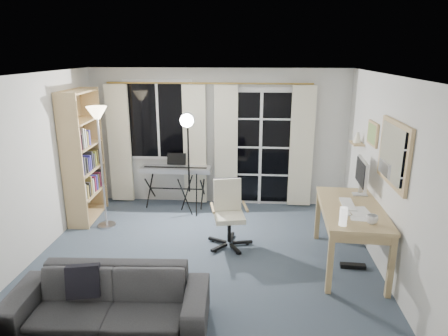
# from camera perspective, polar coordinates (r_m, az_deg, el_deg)

# --- Properties ---
(floor) EXTENTS (4.50, 4.00, 0.02)m
(floor) POSITION_cam_1_polar(r_m,az_deg,el_deg) (5.60, -2.70, -12.25)
(floor) COLOR #374350
(floor) RESTS_ON ground
(window) EXTENTS (1.20, 0.08, 1.40)m
(window) POSITION_cam_1_polar(r_m,az_deg,el_deg) (7.15, -9.35, 6.74)
(window) COLOR white
(window) RESTS_ON floor
(french_door) EXTENTS (1.32, 0.09, 2.11)m
(french_door) POSITION_cam_1_polar(r_m,az_deg,el_deg) (7.04, 5.23, 2.81)
(french_door) COLOR white
(french_door) RESTS_ON floor
(curtains) EXTENTS (3.60, 0.07, 2.13)m
(curtains) POSITION_cam_1_polar(r_m,az_deg,el_deg) (6.98, -2.06, 3.32)
(curtains) COLOR gold
(curtains) RESTS_ON floor
(bookshelf) EXTENTS (0.38, 0.99, 2.10)m
(bookshelf) POSITION_cam_1_polar(r_m,az_deg,el_deg) (6.79, -19.76, 1.13)
(bookshelf) COLOR tan
(bookshelf) RESTS_ON floor
(torchiere_lamp) EXTENTS (0.31, 0.31, 1.90)m
(torchiere_lamp) POSITION_cam_1_polar(r_m,az_deg,el_deg) (6.21, -17.49, 5.00)
(torchiere_lamp) COLOR #B2B2B7
(torchiere_lamp) RESTS_ON floor
(keyboard_piano) EXTENTS (1.23, 0.60, 0.89)m
(keyboard_piano) POSITION_cam_1_polar(r_m,az_deg,el_deg) (7.00, -6.91, -0.30)
(keyboard_piano) COLOR black
(keyboard_piano) RESTS_ON floor
(studio_light) EXTENTS (0.33, 0.35, 1.78)m
(studio_light) POSITION_cam_1_polar(r_m,az_deg,el_deg) (6.42, -5.23, 5.14)
(studio_light) COLOR black
(studio_light) RESTS_ON floor
(office_chair) EXTENTS (0.65, 0.64, 0.94)m
(office_chair) POSITION_cam_1_polar(r_m,az_deg,el_deg) (5.67, 0.60, -5.57)
(office_chair) COLOR black
(office_chair) RESTS_ON floor
(desk) EXTENTS (0.81, 1.52, 0.80)m
(desk) POSITION_cam_1_polar(r_m,az_deg,el_deg) (5.30, 17.76, -6.30)
(desk) COLOR tan
(desk) RESTS_ON floor
(monitor) EXTENTS (0.20, 0.57, 0.50)m
(monitor) POSITION_cam_1_polar(r_m,az_deg,el_deg) (5.63, 19.05, -0.77)
(monitor) COLOR silver
(monitor) RESTS_ON desk
(desk_clutter) EXTENTS (0.49, 0.90, 1.01)m
(desk_clutter) POSITION_cam_1_polar(r_m,az_deg,el_deg) (5.11, 17.45, -8.06)
(desk_clutter) COLOR white
(desk_clutter) RESTS_ON desk
(mug) EXTENTS (0.14, 0.11, 0.13)m
(mug) POSITION_cam_1_polar(r_m,az_deg,el_deg) (4.82, 20.41, -6.76)
(mug) COLOR silver
(mug) RESTS_ON desk
(wall_mirror) EXTENTS (0.04, 0.94, 0.74)m
(wall_mirror) POSITION_cam_1_polar(r_m,az_deg,el_deg) (4.92, 23.10, 1.89)
(wall_mirror) COLOR tan
(wall_mirror) RESTS_ON floor
(framed_print) EXTENTS (0.03, 0.42, 0.32)m
(framed_print) POSITION_cam_1_polar(r_m,az_deg,el_deg) (5.75, 20.48, 4.62)
(framed_print) COLOR tan
(framed_print) RESTS_ON floor
(wall_shelf) EXTENTS (0.16, 0.30, 0.18)m
(wall_shelf) POSITION_cam_1_polar(r_m,az_deg,el_deg) (6.25, 18.49, 3.87)
(wall_shelf) COLOR tan
(wall_shelf) RESTS_ON floor
(sofa) EXTENTS (1.98, 0.67, 0.76)m
(sofa) POSITION_cam_1_polar(r_m,az_deg,el_deg) (4.27, -16.20, -16.74)
(sofa) COLOR #2A2A2C
(sofa) RESTS_ON floor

